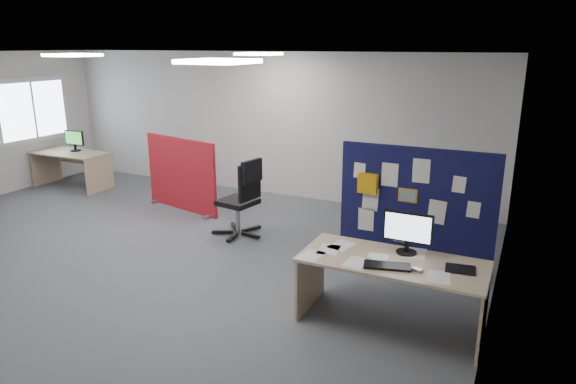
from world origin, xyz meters
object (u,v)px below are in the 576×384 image
at_px(red_divider, 181,175).
at_px(office_chair, 244,194).
at_px(second_desk, 73,160).
at_px(monitor_second, 74,140).
at_px(main_desk, 393,273).
at_px(navy_divider, 414,210).
at_px(monitor_main, 408,231).

relative_size(red_divider, office_chair, 1.41).
xyz_separation_m(second_desk, monitor_second, (0.01, 0.09, 0.41)).
relative_size(main_desk, second_desk, 1.20).
bearing_deg(office_chair, red_divider, 166.59).
xyz_separation_m(monitor_second, office_chair, (4.59, -1.06, -0.28)).
xyz_separation_m(navy_divider, office_chair, (-2.54, 0.09, -0.14)).
bearing_deg(second_desk, main_desk, -18.93).
xyz_separation_m(main_desk, office_chair, (-2.66, 1.52, 0.11)).
bearing_deg(office_chair, navy_divider, 7.08).
bearing_deg(monitor_main, main_desk, -112.30).
height_order(main_desk, office_chair, office_chair).
xyz_separation_m(navy_divider, monitor_second, (-7.13, 1.16, 0.15)).
bearing_deg(second_desk, office_chair, -11.90).
bearing_deg(red_divider, second_desk, -172.37).
relative_size(second_desk, monitor_second, 3.38).
relative_size(monitor_main, office_chair, 0.43).
distance_m(monitor_main, red_divider, 4.86).
xyz_separation_m(monitor_main, red_divider, (-4.41, 2.02, -0.35)).
xyz_separation_m(red_divider, office_chair, (1.67, -0.69, 0.05)).
xyz_separation_m(main_desk, red_divider, (-4.33, 2.21, 0.07)).
xyz_separation_m(main_desk, monitor_second, (-7.25, 2.58, 0.40)).
bearing_deg(monitor_second, main_desk, -22.43).
relative_size(main_desk, monitor_second, 4.05).
distance_m(navy_divider, second_desk, 7.22).
distance_m(main_desk, office_chair, 3.07).
bearing_deg(monitor_second, office_chair, -15.86).
bearing_deg(second_desk, monitor_main, -17.38).
bearing_deg(office_chair, second_desk, 177.26).
relative_size(navy_divider, office_chair, 1.64).
distance_m(red_divider, office_chair, 1.81).
relative_size(main_desk, office_chair, 1.57).
relative_size(navy_divider, monitor_main, 3.85).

